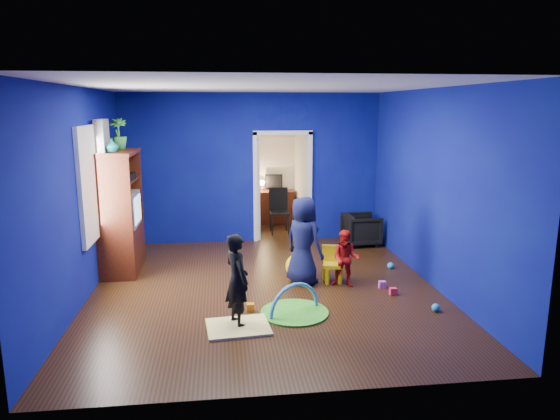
{
  "coord_description": "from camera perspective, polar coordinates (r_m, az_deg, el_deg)",
  "views": [
    {
      "loc": [
        -0.61,
        -6.91,
        2.63
      ],
      "look_at": [
        0.27,
        0.4,
        1.1
      ],
      "focal_mm": 32.0,
      "sensor_mm": 36.0,
      "label": 1
    }
  ],
  "objects": [
    {
      "name": "yellow_blanket",
      "position": [
        6.22,
        -4.8,
        -13.17
      ],
      "size": [
        0.8,
        0.67,
        0.03
      ],
      "primitive_type": "cube",
      "rotation": [
        0.0,
        0.0,
        0.1
      ],
      "color": "#F2E07A",
      "rests_on": "floor"
    },
    {
      "name": "floor",
      "position": [
        7.42,
        -1.71,
        -9.04
      ],
      "size": [
        5.0,
        5.5,
        0.01
      ],
      "primitive_type": "cube",
      "color": "black",
      "rests_on": "ground"
    },
    {
      "name": "desk_monitor",
      "position": [
        11.48,
        -0.72,
        3.3
      ],
      "size": [
        0.4,
        0.05,
        0.32
      ],
      "primitive_type": "cube",
      "color": "black",
      "rests_on": "study_desk"
    },
    {
      "name": "toy_1",
      "position": [
        8.5,
        12.53,
        -6.2
      ],
      "size": [
        0.11,
        0.11,
        0.11
      ],
      "primitive_type": "sphere",
      "color": "#2298C6",
      "rests_on": "floor"
    },
    {
      "name": "tv_armoire",
      "position": [
        8.37,
        -17.79,
        -0.22
      ],
      "size": [
        0.58,
        1.14,
        1.96
      ],
      "primitive_type": "cube",
      "color": "#40110A",
      "rests_on": "floor"
    },
    {
      "name": "toy_arch",
      "position": [
        6.61,
        1.67,
        -11.55
      ],
      "size": [
        0.72,
        0.42,
        0.79
      ],
      "primitive_type": "torus",
      "rotation": [
        1.57,
        0.0,
        0.5
      ],
      "color": "#3F8CD8",
      "rests_on": "floor"
    },
    {
      "name": "curtain",
      "position": [
        8.13,
        -19.25,
        1.28
      ],
      "size": [
        0.14,
        0.42,
        2.4
      ],
      "primitive_type": "cube",
      "color": "slate",
      "rests_on": "floor"
    },
    {
      "name": "book_shelf",
      "position": [
        11.37,
        -0.73,
        8.63
      ],
      "size": [
        0.88,
        0.24,
        0.04
      ],
      "primitive_type": "cube",
      "color": "white",
      "rests_on": "study_desk"
    },
    {
      "name": "desk_lamp",
      "position": [
        11.4,
        -2.09,
        3.13
      ],
      "size": [
        0.14,
        0.14,
        0.14
      ],
      "primitive_type": "sphere",
      "color": "#FFD88C",
      "rests_on": "study_desk"
    },
    {
      "name": "folding_chair",
      "position": [
        10.51,
        -0.08,
        -0.2
      ],
      "size": [
        0.4,
        0.4,
        0.92
      ],
      "primitive_type": "cube",
      "color": "black",
      "rests_on": "floor"
    },
    {
      "name": "play_mat",
      "position": [
        6.61,
        1.66,
        -11.61
      ],
      "size": [
        0.88,
        0.88,
        0.02
      ],
      "primitive_type": "cylinder",
      "color": "green",
      "rests_on": "floor"
    },
    {
      "name": "wall_left",
      "position": [
        7.26,
        -21.83,
        1.52
      ],
      "size": [
        0.02,
        5.5,
        2.9
      ],
      "primitive_type": "cube",
      "color": "#0A0B73",
      "rests_on": "floor"
    },
    {
      "name": "kid_chair",
      "position": [
        7.68,
        6.02,
        -6.4
      ],
      "size": [
        0.33,
        0.33,
        0.5
      ],
      "primitive_type": "cube",
      "rotation": [
        0.0,
        0.0,
        -0.21
      ],
      "color": "yellow",
      "rests_on": "floor"
    },
    {
      "name": "toy_2",
      "position": [
        6.68,
        -3.4,
        -11.02
      ],
      "size": [
        0.1,
        0.08,
        0.1
      ],
      "primitive_type": "cube",
      "color": "orange",
      "rests_on": "floor"
    },
    {
      "name": "toy_4",
      "position": [
        7.62,
        11.61,
        -8.33
      ],
      "size": [
        0.1,
        0.08,
        0.1
      ],
      "primitive_type": "cube",
      "color": "#D44FC7",
      "rests_on": "floor"
    },
    {
      "name": "wall_right",
      "position": [
        7.67,
        17.18,
        2.34
      ],
      "size": [
        0.02,
        5.5,
        2.9
      ],
      "primitive_type": "cube",
      "color": "#0A0B73",
      "rests_on": "floor"
    },
    {
      "name": "hopper_ball",
      "position": [
        7.84,
        1.99,
        -6.44
      ],
      "size": [
        0.37,
        0.37,
        0.37
      ],
      "primitive_type": "sphere",
      "color": "yellow",
      "rests_on": "floor"
    },
    {
      "name": "crt_tv",
      "position": [
        8.35,
        -17.54,
        0.05
      ],
      "size": [
        0.46,
        0.7,
        0.54
      ],
      "primitive_type": "cube",
      "color": "silver",
      "rests_on": "tv_armoire"
    },
    {
      "name": "toy_0",
      "position": [
        7.38,
        12.81,
        -9.05
      ],
      "size": [
        0.1,
        0.08,
        0.1
      ],
      "primitive_type": "cube",
      "color": "#EF2744",
      "rests_on": "floor"
    },
    {
      "name": "study_desk",
      "position": [
        11.46,
        -0.65,
        0.37
      ],
      "size": [
        0.88,
        0.44,
        0.75
      ],
      "primitive_type": "cube",
      "color": "#3D140A",
      "rests_on": "floor"
    },
    {
      "name": "wall_front",
      "position": [
        4.37,
        1.44,
        -3.94
      ],
      "size": [
        5.0,
        0.02,
        2.9
      ],
      "primitive_type": "cube",
      "color": "#0A0B73",
      "rests_on": "floor"
    },
    {
      "name": "vase",
      "position": [
        7.93,
        -18.68,
        7.0
      ],
      "size": [
        0.25,
        0.25,
        0.2
      ],
      "primitive_type": "imported",
      "rotation": [
        0.0,
        0.0,
        0.32
      ],
      "color": "#0B545D",
      "rests_on": "tv_armoire"
    },
    {
      "name": "ceiling",
      "position": [
        6.95,
        -1.85,
        13.94
      ],
      "size": [
        5.0,
        5.5,
        0.01
      ],
      "primitive_type": "cube",
      "color": "white",
      "rests_on": "wall_back"
    },
    {
      "name": "toy_3",
      "position": [
        8.31,
        2.87,
        -6.34
      ],
      "size": [
        0.11,
        0.11,
        0.11
      ],
      "primitive_type": "sphere",
      "color": "green",
      "rests_on": "floor"
    },
    {
      "name": "toddler_red",
      "position": [
        7.48,
        7.52,
        -5.52
      ],
      "size": [
        0.51,
        0.46,
        0.86
      ],
      "primitive_type": "imported",
      "rotation": [
        0.0,
        0.0,
        -0.38
      ],
      "color": "red",
      "rests_on": "floor"
    },
    {
      "name": "child_navy",
      "position": [
        7.48,
        2.69,
        -3.52
      ],
      "size": [
        0.74,
        0.77,
        1.33
      ],
      "primitive_type": "imported",
      "rotation": [
        0.0,
        0.0,
        2.26
      ],
      "color": "#0E1436",
      "rests_on": "floor"
    },
    {
      "name": "child_black",
      "position": [
        6.1,
        -4.93,
        -7.98
      ],
      "size": [
        0.43,
        0.5,
        1.16
      ],
      "primitive_type": "imported",
      "rotation": [
        0.0,
        0.0,
        2.0
      ],
      "color": "black",
      "rests_on": "floor"
    },
    {
      "name": "wall_back",
      "position": [
        9.75,
        -3.22,
        4.75
      ],
      "size": [
        5.0,
        0.02,
        2.9
      ],
      "primitive_type": "cube",
      "color": "#0A0B73",
      "rests_on": "floor"
    },
    {
      "name": "potted_plant",
      "position": [
        8.43,
        -18.03,
        8.28
      ],
      "size": [
        0.28,
        0.28,
        0.5
      ],
      "primitive_type": "imported",
      "rotation": [
        0.0,
        0.0,
        0.02
      ],
      "color": "#338E37",
      "rests_on": "tv_armoire"
    },
    {
      "name": "window_left",
      "position": [
        7.58,
        -21.11,
        2.74
      ],
      "size": [
        0.03,
        0.95,
        1.55
      ],
      "primitive_type": "cube",
      "color": "white",
      "rests_on": "wall_left"
    },
    {
      "name": "doorway",
      "position": [
        9.87,
        0.29,
        2.5
      ],
      "size": [
        1.16,
        0.1,
        2.1
      ],
      "primitive_type": "cube",
      "color": "white",
      "rests_on": "floor"
    },
    {
      "name": "toy_5",
      "position": [
        6.96,
        17.39,
        -10.57
      ],
      "size": [
        0.11,
        0.11,
        0.11
      ],
      "primitive_type": "sphere",
      "color": "#2493D0",
      "rests_on": "floor"
    },
    {
      "name": "alcove",
      "position": [
        10.7,
        -0.29,
        4.3
      ],
      "size": [
        1.0,
        1.75,
        2.5
      ],
      "primitive_type": null,
      "color": "silver",
      "rests_on": "floor"
    },
    {
      "name": "armchair",
      "position": [
        9.78,
        9.28,
        -2.21
      ],
      "size": [
        0.7,
        0.68,
        0.6
      ],
      "primitive_type": "imported",
      "rotation": [
        0.0,
        0.0,
        1.63
      ],
      "color": "black",
      "rests_on": "floor"
    }
  ]
}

